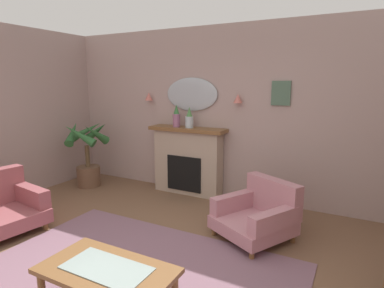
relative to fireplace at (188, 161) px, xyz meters
The scene contains 12 objects.
wall_back 1.12m from the fireplace, 17.44° to the left, with size 7.26×0.10×2.81m, color #B29993.
patterned_rug 2.71m from the fireplace, 74.54° to the right, with size 3.20×2.40×0.01m, color #7F5B6B.
fireplace is the anchor object (origin of this frame).
mantel_vase_right 0.79m from the fireplace, behind, with size 0.12×0.12×0.38m.
mantel_vase_left 0.74m from the fireplace, 29.53° to the right, with size 0.14×0.14×0.35m.
wall_mirror 1.15m from the fireplace, 90.00° to the left, with size 0.96×0.06×0.56m, color #B2BCC6.
wall_sconce_left 1.38m from the fireplace, behind, with size 0.14×0.14×0.14m, color #D17066.
wall_sconce_right 1.38m from the fireplace, ahead, with size 0.14×0.14×0.14m, color #D17066.
framed_picture 1.91m from the fireplace, ahead, with size 0.28×0.03×0.36m, color #4C6B56.
coffee_table 3.09m from the fireplace, 73.52° to the right, with size 1.10×0.60×0.45m.
armchair_beside_couch 1.88m from the fireplace, 33.05° to the right, with size 1.09×1.10×0.71m.
potted_plant_corner_palm 1.90m from the fireplace, 164.05° to the right, with size 0.83×0.86×1.24m.
Camera 1 is at (1.85, -1.93, 1.90)m, focal length 29.72 mm.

